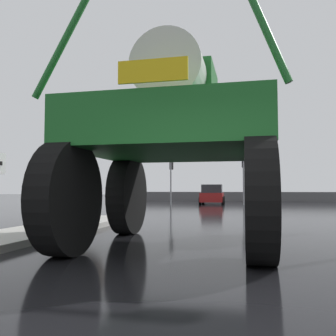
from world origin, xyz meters
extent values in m
plane|color=black|center=(0.00, 18.00, 0.00)|extent=(120.00, 120.00, 0.00)
cube|color=#B2AFA8|center=(-4.32, 6.09, 0.07)|extent=(1.76, 7.43, 0.15)
cylinder|color=black|center=(-2.24, 5.67, 0.98)|extent=(0.45, 1.95, 1.95)
cylinder|color=black|center=(0.95, 5.67, 0.98)|extent=(0.45, 1.95, 1.95)
cylinder|color=black|center=(-2.23, 2.50, 0.98)|extent=(0.45, 1.95, 1.95)
cylinder|color=black|center=(0.95, 2.50, 0.98)|extent=(0.45, 1.95, 1.95)
cube|color=#1E6B28|center=(-0.64, 4.08, 2.26)|extent=(3.69, 3.87, 0.87)
cube|color=#1A5B22|center=(-0.64, 4.48, 3.21)|extent=(1.49, 1.50, 1.02)
cylinder|color=silver|center=(-0.64, 3.53, 3.36)|extent=(1.32, 1.27, 1.32)
cylinder|color=#1E6B28|center=(-2.30, 2.34, 3.58)|extent=(1.10, 0.12, 1.83)
cylinder|color=#1E6B28|center=(1.01, 2.34, 3.64)|extent=(0.84, 0.12, 1.93)
cube|color=yellow|center=(-0.64, 2.12, 2.95)|extent=(1.11, 0.04, 0.36)
cube|color=maroon|center=(-2.05, 25.76, 0.53)|extent=(1.85, 4.16, 0.70)
cube|color=#23282D|center=(-2.04, 25.61, 1.20)|extent=(1.63, 2.15, 0.64)
cylinder|color=black|center=(-2.95, 27.08, 0.30)|extent=(0.20, 0.61, 0.60)
cylinder|color=black|center=(-1.25, 27.14, 0.30)|extent=(0.20, 0.61, 0.60)
cylinder|color=black|center=(-2.85, 24.38, 0.30)|extent=(0.20, 0.61, 0.60)
cylinder|color=black|center=(-1.15, 24.44, 0.30)|extent=(0.20, 0.61, 0.60)
cylinder|color=gray|center=(-5.52, 9.10, 1.78)|extent=(0.11, 0.11, 3.56)
cube|color=black|center=(-5.52, 9.31, 3.04)|extent=(0.24, 0.32, 0.84)
sphere|color=red|center=(-5.52, 9.50, 3.31)|extent=(0.17, 0.17, 0.17)
sphere|color=#3C2403|center=(-5.52, 9.50, 3.04)|extent=(0.17, 0.17, 0.17)
sphere|color=black|center=(-5.52, 9.50, 2.77)|extent=(0.17, 0.17, 0.17)
cylinder|color=gray|center=(0.42, 23.65, 1.84)|extent=(0.11, 0.11, 3.69)
cube|color=black|center=(0.42, 23.86, 3.17)|extent=(0.24, 0.32, 0.84)
sphere|color=red|center=(0.42, 24.05, 3.44)|extent=(0.17, 0.17, 0.17)
sphere|color=#3C2403|center=(0.42, 24.05, 3.17)|extent=(0.17, 0.17, 0.17)
sphere|color=black|center=(0.42, 24.05, 2.90)|extent=(0.17, 0.17, 0.17)
cylinder|color=gray|center=(-4.98, 23.65, 1.80)|extent=(0.11, 0.11, 3.60)
cube|color=black|center=(-4.98, 23.86, 3.08)|extent=(0.24, 0.32, 0.84)
sphere|color=red|center=(-4.98, 24.05, 3.35)|extent=(0.17, 0.17, 0.17)
sphere|color=#3C2403|center=(-4.98, 24.05, 3.08)|extent=(0.17, 0.17, 0.17)
sphere|color=black|center=(-4.98, 24.05, 2.81)|extent=(0.17, 0.17, 0.17)
cylinder|color=gray|center=(-7.46, 21.31, 3.82)|extent=(0.18, 0.18, 7.64)
cylinder|color=gray|center=(-6.81, 21.31, 7.49)|extent=(1.30, 0.10, 0.10)
cube|color=silver|center=(-6.16, 21.31, 7.39)|extent=(0.50, 0.24, 0.16)
cylinder|color=#473828|center=(-10.55, 19.18, 1.62)|extent=(0.24, 0.24, 3.25)
ellipsoid|color=brown|center=(-10.55, 19.18, 4.69)|extent=(4.13, 4.13, 3.51)
cube|color=#59595B|center=(0.00, 33.06, 0.45)|extent=(27.76, 0.24, 0.90)
camera|label=1|loc=(0.78, -3.16, 1.12)|focal=38.74mm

